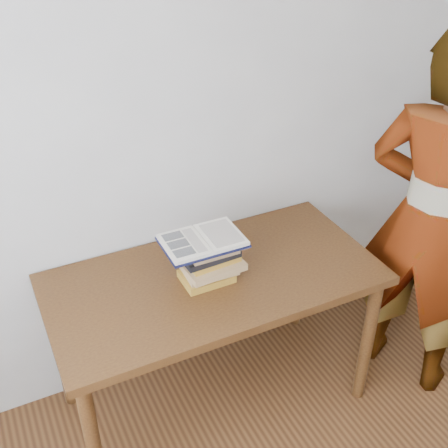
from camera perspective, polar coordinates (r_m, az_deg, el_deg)
desk at (r=2.48m, az=-1.00°, el=-7.06°), size 1.43×0.71×0.76m
book_stack at (r=2.35m, az=-1.50°, el=-3.76°), size 0.26×0.20×0.18m
open_book at (r=2.30m, az=-2.18°, el=-1.69°), size 0.33×0.23×0.03m
reader at (r=2.69m, az=20.32°, el=0.09°), size 0.67×0.77×1.78m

